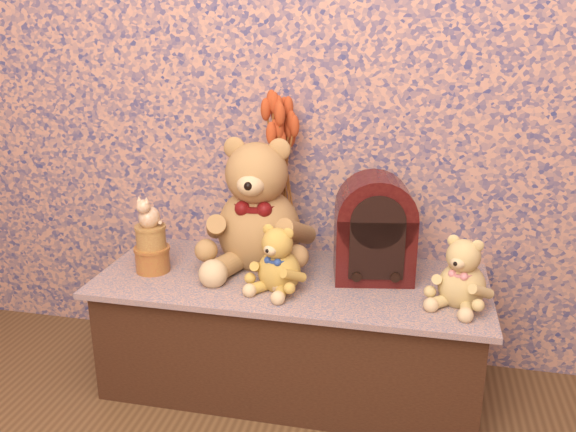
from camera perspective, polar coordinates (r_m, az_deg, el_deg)
name	(u,v)px	position (r m, az deg, el deg)	size (l,w,h in m)	color
display_shelf	(291,331)	(2.15, 0.29, -11.04)	(1.33, 0.56, 0.42)	#3D527D
teddy_large	(258,198)	(2.08, -2.87, 1.77)	(0.40, 0.47, 0.50)	olive
teddy_medium	(279,255)	(1.92, -0.86, -3.80)	(0.19, 0.22, 0.24)	gold
teddy_small	(463,269)	(1.90, 16.57, -4.88)	(0.19, 0.23, 0.24)	tan
cathedral_radio	(374,227)	(2.01, 8.34, -1.10)	(0.26, 0.19, 0.36)	#3A0A0C
ceramic_vase	(279,234)	(2.16, -0.89, -1.78)	(0.12, 0.12, 0.20)	tan
dried_stalks	(278,156)	(2.08, -0.93, 5.77)	(0.20, 0.20, 0.38)	#B6401D
biscuit_tin_lower	(153,259)	(2.14, -12.93, -4.10)	(0.12, 0.12, 0.09)	#B59335
biscuit_tin_upper	(151,237)	(2.11, -13.09, -2.01)	(0.10, 0.10, 0.08)	#D5BD5D
cat_figurine	(149,210)	(2.08, -13.28, 0.53)	(0.09, 0.09, 0.12)	silver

